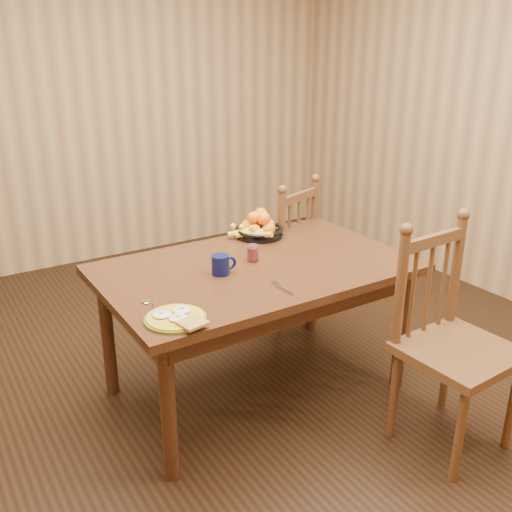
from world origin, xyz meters
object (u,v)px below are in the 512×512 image
chair_far (279,256)px  coffee_mug (221,264)px  breakfast_plate (176,318)px  fruit_bowl (259,228)px  dining_table (256,280)px  chair_near (451,343)px

chair_far → coffee_mug: bearing=18.8°
breakfast_plate → fruit_bowl: 1.14m
chair_far → breakfast_plate: (-1.18, -0.96, 0.27)m
dining_table → chair_far: bearing=47.2°
fruit_bowl → coffee_mug: bearing=-140.4°
chair_far → fruit_bowl: size_ratio=3.11×
dining_table → coffee_mug: 0.25m
chair_far → coffee_mug: size_ratio=7.53×
chair_near → coffee_mug: chair_near is taller
chair_far → breakfast_plate: 1.55m
dining_table → chair_near: size_ratio=1.49×
breakfast_plate → coffee_mug: (0.41, 0.34, 0.04)m
dining_table → coffee_mug: coffee_mug is taller
chair_far → dining_table: bearing=27.3°
chair_near → fruit_bowl: chair_near is taller
chair_near → breakfast_plate: size_ratio=3.65×
chair_near → dining_table: bearing=120.3°
breakfast_plate → coffee_mug: coffee_mug is taller
chair_far → fruit_bowl: chair_far is taller
dining_table → coffee_mug: (-0.21, -0.01, 0.14)m
chair_near → breakfast_plate: bearing=154.5°
dining_table → chair_near: chair_near is taller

